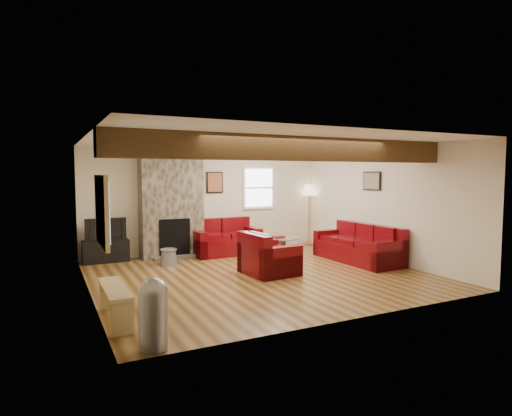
{
  "coord_description": "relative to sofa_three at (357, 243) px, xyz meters",
  "views": [
    {
      "loc": [
        -3.61,
        -7.1,
        1.92
      ],
      "look_at": [
        0.13,
        0.4,
        1.24
      ],
      "focal_mm": 30.0,
      "sensor_mm": 36.0,
      "label": 1
    }
  ],
  "objects": [
    {
      "name": "oak_beam",
      "position": [
        -2.48,
        -1.41,
        1.91
      ],
      "size": [
        6.0,
        0.36,
        0.38
      ],
      "primitive_type": "cube",
      "color": "#331F0F",
      "rests_on": "room"
    },
    {
      "name": "back_window",
      "position": [
        -1.13,
        2.55,
        1.15
      ],
      "size": [
        0.9,
        0.08,
        1.1
      ],
      "primitive_type": null,
      "color": "white",
      "rests_on": "room"
    },
    {
      "name": "tv_cabinet",
      "position": [
        -4.93,
        2.37,
        -0.16
      ],
      "size": [
        0.96,
        0.38,
        0.48
      ],
      "primitive_type": "cube",
      "color": "black",
      "rests_on": "floor"
    },
    {
      "name": "armchair_red",
      "position": [
        -2.27,
        -0.17,
        -0.0
      ],
      "size": [
        0.95,
        1.06,
        0.8
      ],
      "primitive_type": null,
      "rotation": [
        0.0,
        0.0,
        1.66
      ],
      "color": "#44040A",
      "rests_on": "floor"
    },
    {
      "name": "loveseat",
      "position": [
        -2.27,
        2.07,
        0.02
      ],
      "size": [
        1.59,
        0.93,
        0.84
      ],
      "primitive_type": null,
      "rotation": [
        0.0,
        0.0,
        0.02
      ],
      "color": "#44040A",
      "rests_on": "floor"
    },
    {
      "name": "artwork_back",
      "position": [
        -2.33,
        2.55,
        1.3
      ],
      "size": [
        0.42,
        0.06,
        0.52
      ],
      "primitive_type": null,
      "color": "black",
      "rests_on": "room"
    },
    {
      "name": "television",
      "position": [
        -4.93,
        2.37,
        0.32
      ],
      "size": [
        0.85,
        0.11,
        0.49
      ],
      "primitive_type": "imported",
      "color": "black",
      "rests_on": "tv_cabinet"
    },
    {
      "name": "ceiling_dome",
      "position": [
        -1.58,
        0.74,
        2.04
      ],
      "size": [
        0.4,
        0.4,
        0.18
      ],
      "primitive_type": null,
      "color": "white",
      "rests_on": "room"
    },
    {
      "name": "chimney_breast",
      "position": [
        -3.48,
        2.33,
        0.82
      ],
      "size": [
        1.4,
        0.67,
        2.5
      ],
      "color": "#39332C",
      "rests_on": "floor"
    },
    {
      "name": "room",
      "position": [
        -2.48,
        -0.16,
        0.85
      ],
      "size": [
        8.0,
        8.0,
        8.0
      ],
      "color": "brown",
      "rests_on": "ground"
    },
    {
      "name": "artwork_right",
      "position": [
        0.48,
        0.14,
        1.35
      ],
      "size": [
        0.06,
        0.55,
        0.42
      ],
      "primitive_type": null,
      "color": "black",
      "rests_on": "room"
    },
    {
      "name": "floor_lamp",
      "position": [
        0.3,
        2.36,
        0.99
      ],
      "size": [
        0.42,
        0.42,
        1.63
      ],
      "color": "tan",
      "rests_on": "floor"
    },
    {
      "name": "pine_bench",
      "position": [
        -5.31,
        -1.59,
        -0.18
      ],
      "size": [
        0.28,
        1.2,
        0.45
      ],
      "primitive_type": null,
      "color": "tan",
      "rests_on": "floor"
    },
    {
      "name": "coffee_table",
      "position": [
        -1.32,
        1.16,
        -0.17
      ],
      "size": [
        0.95,
        0.95,
        0.5
      ],
      "color": "#492D17",
      "rests_on": "floor"
    },
    {
      "name": "hatch_window",
      "position": [
        -5.44,
        -1.66,
        1.05
      ],
      "size": [
        0.08,
        1.0,
        0.9
      ],
      "primitive_type": null,
      "color": "tan",
      "rests_on": "room"
    },
    {
      "name": "pedal_bin",
      "position": [
        -5.07,
        -2.71,
        -0.0
      ],
      "size": [
        0.41,
        0.41,
        0.79
      ],
      "primitive_type": null,
      "rotation": [
        0.0,
        0.0,
        0.37
      ],
      "color": "#98989C",
      "rests_on": "floor"
    },
    {
      "name": "coal_bucket",
      "position": [
        -3.79,
        1.48,
        -0.23
      ],
      "size": [
        0.37,
        0.37,
        0.35
      ],
      "primitive_type": null,
      "color": "gray",
      "rests_on": "floor"
    },
    {
      "name": "sofa_three",
      "position": [
        0.0,
        0.0,
        0.0
      ],
      "size": [
        0.92,
        2.1,
        0.8
      ],
      "primitive_type": null,
      "rotation": [
        0.0,
        0.0,
        -1.54
      ],
      "color": "#44040A",
      "rests_on": "floor"
    }
  ]
}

